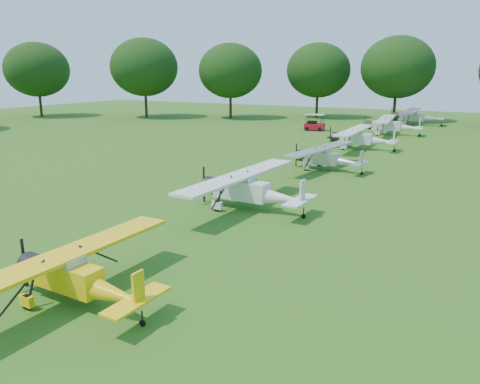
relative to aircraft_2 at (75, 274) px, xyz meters
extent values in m
plane|color=#2D5B16|center=(-0.88, 9.85, -1.05)|extent=(160.00, 160.00, 0.00)
cylinder|color=black|center=(-3.00, 66.59, 1.32)|extent=(0.44, 0.44, 4.74)
ellipsoid|color=black|center=(-3.00, 66.59, 7.11)|extent=(11.05, 11.05, 9.39)
cylinder|color=black|center=(-15.63, 66.39, 1.19)|extent=(0.44, 0.44, 4.49)
ellipsoid|color=black|center=(-15.63, 66.39, 6.67)|extent=(10.47, 10.47, 8.90)
cylinder|color=black|center=(-27.78, 58.35, 1.17)|extent=(0.44, 0.44, 4.44)
ellipsoid|color=black|center=(-27.78, 58.35, 6.59)|extent=(10.36, 10.36, 8.80)
cylinder|color=black|center=(-41.04, 52.77, 1.34)|extent=(0.44, 0.44, 4.77)
ellipsoid|color=black|center=(-41.04, 52.77, 7.17)|extent=(11.14, 11.14, 9.47)
cylinder|color=black|center=(-57.91, 45.15, 1.23)|extent=(0.44, 0.44, 4.56)
ellipsoid|color=black|center=(-57.91, 45.15, 6.80)|extent=(10.64, 10.64, 9.04)
cube|color=yellow|center=(-0.43, 0.01, -0.15)|extent=(2.76, 0.88, 0.90)
cone|color=yellow|center=(1.88, -0.04, -0.28)|extent=(2.41, 0.83, 0.77)
cube|color=#8CA5B2|center=(-0.51, 0.01, 0.32)|extent=(1.39, 0.82, 0.47)
cylinder|color=black|center=(-2.05, 0.05, -0.15)|extent=(0.79, 0.91, 0.89)
cube|color=black|center=(-2.61, 0.06, -0.15)|extent=(0.05, 0.10, 1.80)
cube|color=yellow|center=(-0.51, 0.01, 0.53)|extent=(1.45, 9.10, 0.12)
cube|color=yellow|center=(2.74, -0.06, 0.15)|extent=(0.10, 0.47, 1.11)
cube|color=yellow|center=(2.65, -0.06, -0.24)|extent=(0.78, 2.41, 0.08)
cylinder|color=black|center=(-1.14, -1.04, -0.79)|extent=(0.52, 0.15, 0.51)
cylinder|color=black|center=(-1.09, 1.10, -0.79)|extent=(0.52, 0.15, 0.51)
cylinder|color=black|center=(2.83, -0.06, -0.95)|extent=(0.21, 0.07, 0.21)
cube|color=white|center=(-0.66, 12.51, 0.00)|extent=(3.24, 1.08, 1.05)
cone|color=white|center=(2.04, 12.40, -0.15)|extent=(2.84, 1.01, 0.90)
cube|color=#8CA5B2|center=(-0.76, 12.51, 0.55)|extent=(1.64, 0.98, 0.55)
cylinder|color=black|center=(-2.56, 12.58, 0.00)|extent=(0.94, 1.08, 1.04)
cube|color=black|center=(-3.21, 12.61, 0.00)|extent=(0.06, 0.12, 2.10)
cube|color=white|center=(-0.76, 12.51, 0.80)|extent=(1.87, 10.67, 0.14)
cube|color=white|center=(3.04, 12.36, 0.35)|extent=(0.12, 0.55, 1.30)
cube|color=white|center=(2.94, 12.37, -0.10)|extent=(0.96, 2.84, 0.09)
cylinder|color=black|center=(-1.51, 11.29, -0.75)|extent=(0.61, 0.18, 0.60)
cylinder|color=black|center=(-1.41, 13.79, -0.75)|extent=(0.61, 0.18, 0.60)
cylinder|color=black|center=(3.14, 12.36, -0.93)|extent=(0.24, 0.09, 0.24)
cube|color=#B7B7BB|center=(-0.32, 25.00, -0.12)|extent=(2.93, 1.22, 0.93)
cone|color=#B7B7BB|center=(2.05, 24.68, -0.25)|extent=(2.57, 1.12, 0.80)
cube|color=#8CA5B2|center=(-0.41, 25.01, 0.37)|extent=(1.52, 1.00, 0.49)
cylinder|color=black|center=(-1.99, 25.23, -0.12)|extent=(0.91, 1.02, 0.92)
cube|color=black|center=(-2.57, 25.30, -0.12)|extent=(0.07, 0.11, 1.86)
cube|color=#B7B7BB|center=(-0.41, 25.01, 0.59)|extent=(2.54, 9.49, 0.12)
cube|color=#B7B7BB|center=(2.93, 24.56, 0.19)|extent=(0.15, 0.50, 1.15)
cube|color=#B7B7BB|center=(2.84, 24.57, -0.21)|extent=(1.08, 2.56, 0.08)
cylinder|color=black|center=(-1.18, 24.00, -0.78)|extent=(0.55, 0.21, 0.53)
cylinder|color=black|center=(-0.88, 26.20, -0.78)|extent=(0.55, 0.21, 0.53)
cylinder|color=black|center=(3.02, 24.55, -0.94)|extent=(0.22, 0.10, 0.21)
cube|color=white|center=(-0.79, 36.38, 0.01)|extent=(3.24, 1.04, 1.06)
cone|color=white|center=(1.93, 36.45, -0.15)|extent=(2.84, 0.98, 0.91)
cube|color=#8CA5B2|center=(-0.89, 36.38, 0.56)|extent=(1.63, 0.97, 0.55)
cylinder|color=black|center=(-2.70, 36.34, 0.01)|extent=(0.93, 1.07, 1.05)
cube|color=black|center=(-3.35, 36.32, 0.01)|extent=(0.06, 0.12, 2.11)
cube|color=white|center=(-0.89, 36.38, 0.81)|extent=(1.72, 10.70, 0.14)
cube|color=white|center=(2.93, 36.48, 0.36)|extent=(0.11, 0.56, 1.31)
cube|color=white|center=(2.83, 36.47, -0.10)|extent=(0.93, 2.84, 0.09)
cylinder|color=black|center=(-1.56, 35.11, -0.75)|extent=(0.61, 0.18, 0.60)
cylinder|color=black|center=(-1.63, 37.62, -0.75)|extent=(0.61, 0.18, 0.60)
cylinder|color=black|center=(3.03, 36.48, -0.93)|extent=(0.24, 0.09, 0.24)
cube|color=white|center=(-0.48, 49.02, 0.04)|extent=(3.40, 1.34, 1.09)
cone|color=white|center=(2.30, 49.32, -0.12)|extent=(2.99, 1.24, 0.93)
cube|color=#8CA5B2|center=(-0.58, 49.01, 0.61)|extent=(1.75, 1.13, 0.57)
cylinder|color=black|center=(-2.44, 48.81, 0.04)|extent=(1.04, 1.17, 1.08)
cube|color=black|center=(-3.11, 48.74, 0.04)|extent=(0.08, 0.13, 2.18)
cube|color=white|center=(-0.58, 49.01, 0.87)|extent=(2.68, 11.09, 0.15)
cube|color=white|center=(3.33, 49.44, 0.40)|extent=(0.16, 0.58, 1.35)
cube|color=white|center=(3.23, 49.43, -0.07)|extent=(1.19, 2.98, 0.09)
cylinder|color=black|center=(-1.16, 47.64, -0.74)|extent=(0.64, 0.23, 0.62)
cylinder|color=black|center=(-1.44, 50.22, -0.74)|extent=(0.64, 0.23, 0.62)
cylinder|color=black|center=(3.44, 49.45, -0.93)|extent=(0.26, 0.11, 0.25)
cube|color=#B7B7BB|center=(0.32, 62.15, 0.10)|extent=(3.55, 1.20, 1.15)
cone|color=#B7B7BB|center=(3.27, 62.29, -0.06)|extent=(3.11, 1.13, 0.99)
cube|color=#8CA5B2|center=(0.21, 62.14, 0.70)|extent=(1.80, 1.09, 0.60)
cylinder|color=black|center=(-1.76, 62.05, 0.10)|extent=(1.04, 1.18, 1.14)
cube|color=black|center=(-2.47, 62.02, 0.10)|extent=(0.07, 0.13, 2.30)
cube|color=#B7B7BB|center=(0.21, 62.14, 0.98)|extent=(2.13, 11.68, 0.15)
cube|color=#B7B7BB|center=(4.37, 62.34, 0.48)|extent=(0.14, 0.61, 1.42)
cube|color=#B7B7BB|center=(4.26, 62.33, -0.01)|extent=(1.07, 3.11, 0.10)
cylinder|color=black|center=(-0.49, 60.74, -0.72)|extent=(0.66, 0.21, 0.66)
cylinder|color=black|center=(-0.62, 63.48, -0.72)|extent=(0.66, 0.21, 0.66)
cylinder|color=black|center=(4.48, 62.34, -0.92)|extent=(0.27, 0.10, 0.26)
cube|color=#A90C1F|center=(-9.58, 48.85, -0.54)|extent=(2.62, 1.58, 0.80)
cube|color=black|center=(-9.92, 48.82, -0.08)|extent=(1.13, 1.34, 0.51)
cube|color=white|center=(-9.58, 48.85, 1.02)|extent=(2.51, 1.69, 0.09)
cylinder|color=black|center=(-10.37, 48.07, -0.80)|extent=(0.51, 0.20, 0.50)
cylinder|color=black|center=(-10.50, 49.48, -0.80)|extent=(0.51, 0.20, 0.50)
cylinder|color=black|center=(-8.67, 48.22, -0.80)|extent=(0.51, 0.20, 0.50)
cylinder|color=black|center=(-8.79, 49.63, -0.80)|extent=(0.51, 0.20, 0.50)
camera|label=1|loc=(11.51, -9.73, 6.39)|focal=35.00mm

